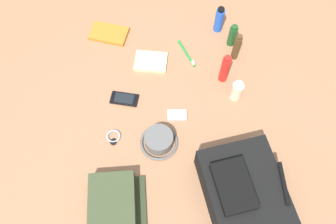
% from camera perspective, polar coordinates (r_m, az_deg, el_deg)
% --- Properties ---
extents(ground_plane, '(2.64, 2.02, 0.02)m').
position_cam_1_polar(ground_plane, '(1.50, 0.00, -0.87)').
color(ground_plane, '#946747').
rests_on(ground_plane, ground).
extents(backpack, '(0.39, 0.34, 0.16)m').
position_cam_1_polar(backpack, '(1.34, 12.38, -12.66)').
color(backpack, black).
rests_on(backpack, ground_plane).
extents(toiletry_pouch, '(0.27, 0.22, 0.07)m').
position_cam_1_polar(toiletry_pouch, '(1.35, -9.08, -15.75)').
color(toiletry_pouch, '#384228').
rests_on(toiletry_pouch, ground_plane).
extents(bucket_hat, '(0.16, 0.16, 0.07)m').
position_cam_1_polar(bucket_hat, '(1.42, -1.53, -4.77)').
color(bucket_hat, '#595959').
rests_on(bucket_hat, ground_plane).
extents(deodorant_spray, '(0.04, 0.04, 0.15)m').
position_cam_1_polar(deodorant_spray, '(1.72, 8.56, 15.04)').
color(deodorant_spray, blue).
rests_on(deodorant_spray, ground_plane).
extents(shampoo_bottle, '(0.04, 0.04, 0.12)m').
position_cam_1_polar(shampoo_bottle, '(1.68, 10.76, 12.48)').
color(shampoo_bottle, '#19471E').
rests_on(shampoo_bottle, ground_plane).
extents(cologne_bottle, '(0.03, 0.03, 0.16)m').
position_cam_1_polar(cologne_bottle, '(1.62, 11.41, 10.57)').
color(cologne_bottle, '#473319').
rests_on(cologne_bottle, ground_plane).
extents(sunscreen_spray, '(0.04, 0.04, 0.17)m').
position_cam_1_polar(sunscreen_spray, '(1.54, 9.51, 7.14)').
color(sunscreen_spray, red).
rests_on(sunscreen_spray, ground_plane).
extents(lotion_bottle, '(0.05, 0.05, 0.11)m').
position_cam_1_polar(lotion_bottle, '(1.52, 11.45, 3.52)').
color(lotion_bottle, beige).
rests_on(lotion_bottle, ground_plane).
extents(paperback_novel, '(0.16, 0.20, 0.02)m').
position_cam_1_polar(paperback_novel, '(1.75, -9.87, 12.80)').
color(paperback_novel, orange).
rests_on(paperback_novel, ground_plane).
extents(cell_phone, '(0.08, 0.13, 0.01)m').
position_cam_1_polar(cell_phone, '(1.54, -7.33, 2.19)').
color(cell_phone, black).
rests_on(cell_phone, ground_plane).
extents(media_player, '(0.05, 0.09, 0.01)m').
position_cam_1_polar(media_player, '(1.49, 1.51, -0.56)').
color(media_player, '#B7B7BC').
rests_on(media_player, ground_plane).
extents(wristwatch, '(0.07, 0.06, 0.01)m').
position_cam_1_polar(wristwatch, '(1.46, -9.13, -4.15)').
color(wristwatch, '#99999E').
rests_on(wristwatch, ground_plane).
extents(toothbrush, '(0.16, 0.07, 0.02)m').
position_cam_1_polar(toothbrush, '(1.65, 3.26, 9.57)').
color(toothbrush, '#198C33').
rests_on(toothbrush, ground_plane).
extents(notepad, '(0.13, 0.17, 0.02)m').
position_cam_1_polar(notepad, '(1.63, -2.90, 8.44)').
color(notepad, beige).
rests_on(notepad, ground_plane).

